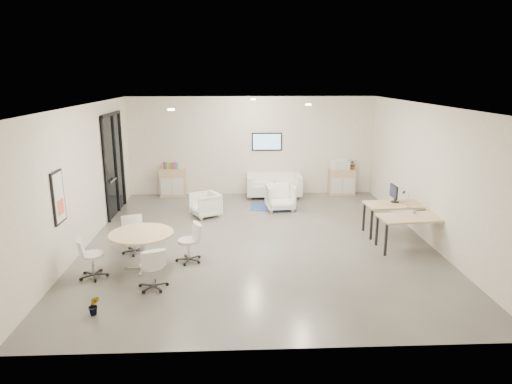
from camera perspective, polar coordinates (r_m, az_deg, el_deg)
The scene contains 21 objects.
room_shell at distance 10.56m, azimuth 0.29°, elevation 2.10°, with size 9.60×10.60×4.80m.
glass_door at distance 13.47m, azimuth -17.34°, elevation 3.70°, with size 0.09×1.90×2.85m.
artwork at distance 9.65m, azimuth -23.48°, elevation -0.63°, with size 0.05×0.54×1.04m.
wall_tv at distance 14.95m, azimuth 1.36°, elevation 6.31°, with size 0.98×0.06×0.58m.
ceiling_spots at distance 11.17m, azimuth -0.96°, elevation 10.95°, with size 3.14×4.14×0.03m.
sideboard_left at distance 15.11m, azimuth -10.37°, elevation 1.14°, with size 0.81×0.42×0.91m.
sideboard_right at distance 15.38m, azimuth 10.65°, elevation 1.26°, with size 0.85×0.41×0.85m.
books at distance 15.00m, azimuth -10.61°, elevation 3.25°, with size 0.47×0.14×0.22m.
printer at distance 15.24m, azimuth 10.47°, elevation 3.45°, with size 0.59×0.51×0.37m.
loveseat at distance 14.83m, azimuth 2.25°, elevation 0.75°, with size 1.76×0.89×0.66m.
blue_rug at distance 13.76m, azimuth 2.25°, elevation -1.85°, with size 1.38×0.92×0.01m, color navy.
armchair_left at distance 12.83m, azimuth -6.34°, elevation -1.45°, with size 0.71×0.67×0.73m, color white.
armchair_right at distance 13.39m, azimuth 3.04°, elevation -0.52°, with size 0.80×0.75×0.82m, color white.
desk_rear at distance 11.72m, azimuth 17.18°, elevation -1.80°, with size 1.56×0.85×0.79m.
desk_front at distance 10.80m, azimuth 19.03°, elevation -3.34°, with size 1.57×0.90×0.78m.
monitor at distance 11.76m, azimuth 16.87°, elevation -0.11°, with size 0.20×0.50×0.44m.
round_table at distance 9.50m, azimuth -14.13°, elevation -5.42°, with size 1.28×1.28×0.78m.
meeting_chairs at distance 9.60m, azimuth -14.02°, elevation -7.05°, with size 2.54×2.54×0.82m.
plant_cabinet at distance 15.32m, azimuth 11.97°, elevation 3.27°, with size 0.30×0.34×0.26m, color #3F7F3F.
plant_floor at distance 8.23m, azimuth -19.55°, elevation -13.79°, with size 0.19×0.34×0.15m, color #3F7F3F.
cup at distance 11.02m, azimuth 19.12°, elevation -2.26°, with size 0.11×0.09×0.11m, color white.
Camera 1 is at (-0.51, -10.31, 3.84)m, focal length 32.00 mm.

